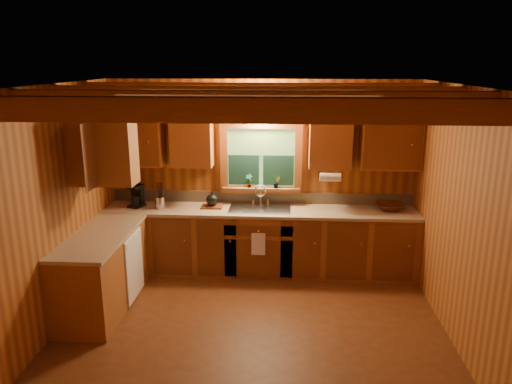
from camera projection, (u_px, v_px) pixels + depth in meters
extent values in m
plane|color=#5D3016|center=(251.00, 332.00, 5.24)|extent=(4.20, 4.20, 0.00)
plane|color=brown|center=(251.00, 86.00, 4.57)|extent=(4.20, 4.20, 0.00)
plane|color=brown|center=(261.00, 175.00, 6.73)|extent=(4.20, 0.00, 4.20)
plane|color=brown|center=(228.00, 310.00, 3.07)|extent=(4.20, 0.00, 4.20)
plane|color=brown|center=(49.00, 213.00, 5.04)|extent=(0.00, 3.80, 3.80)
plane|color=brown|center=(464.00, 222.00, 4.77)|extent=(0.00, 3.80, 3.80)
cube|color=brown|center=(238.00, 110.00, 3.44)|extent=(4.20, 0.14, 0.18)
cube|color=brown|center=(247.00, 101.00, 4.21)|extent=(4.20, 0.14, 0.18)
cube|color=brown|center=(253.00, 95.00, 4.98)|extent=(4.20, 0.14, 0.18)
cube|color=brown|center=(258.00, 90.00, 5.75)|extent=(4.20, 0.14, 0.18)
cube|color=brown|center=(260.00, 242.00, 6.66)|extent=(4.20, 0.62, 0.86)
cube|color=brown|center=(102.00, 272.00, 5.71)|extent=(0.62, 1.60, 0.86)
cube|color=tan|center=(260.00, 210.00, 6.55)|extent=(4.20, 0.66, 0.04)
cube|color=tan|center=(100.00, 236.00, 5.59)|extent=(0.64, 1.60, 0.04)
cube|color=tan|center=(261.00, 197.00, 6.80)|extent=(4.20, 0.02, 0.16)
cube|color=white|center=(134.00, 266.00, 5.88)|extent=(0.02, 0.60, 0.80)
cube|color=brown|center=(135.00, 137.00, 6.54)|extent=(0.78, 0.34, 0.78)
cube|color=brown|center=(192.00, 137.00, 6.49)|extent=(0.55, 0.34, 0.78)
cube|color=brown|center=(330.00, 139.00, 6.37)|extent=(0.55, 0.34, 0.78)
cube|color=brown|center=(391.00, 139.00, 6.32)|extent=(0.78, 0.34, 0.78)
cube|color=brown|center=(87.00, 150.00, 5.54)|extent=(0.34, 1.10, 0.78)
cube|color=brown|center=(261.00, 125.00, 6.51)|extent=(1.12, 0.08, 0.10)
cube|color=brown|center=(261.00, 190.00, 6.75)|extent=(1.12, 0.08, 0.10)
cube|color=brown|center=(224.00, 157.00, 6.66)|extent=(0.10, 0.08, 0.80)
cube|color=brown|center=(298.00, 158.00, 6.60)|extent=(0.10, 0.08, 0.80)
cube|color=#4E7833|center=(261.00, 157.00, 6.67)|extent=(0.92, 0.01, 0.80)
cube|color=#12332B|center=(244.00, 170.00, 6.70)|extent=(0.42, 0.02, 0.42)
cube|color=#12332B|center=(278.00, 170.00, 6.67)|extent=(0.42, 0.02, 0.42)
cylinder|color=black|center=(261.00, 156.00, 6.64)|extent=(0.92, 0.01, 0.01)
cube|color=brown|center=(261.00, 189.00, 6.70)|extent=(1.06, 0.14, 0.04)
cylinder|color=black|center=(261.00, 107.00, 6.45)|extent=(0.08, 0.03, 0.08)
cylinder|color=black|center=(253.00, 108.00, 6.40)|extent=(0.09, 0.17, 0.08)
cylinder|color=black|center=(268.00, 108.00, 6.39)|extent=(0.09, 0.17, 0.08)
sphere|color=#FFE0A5|center=(248.00, 114.00, 6.37)|extent=(0.13, 0.13, 0.13)
sphere|color=#FFE0A5|center=(273.00, 114.00, 6.35)|extent=(0.13, 0.13, 0.13)
cylinder|color=white|center=(330.00, 177.00, 6.30)|extent=(0.27, 0.11, 0.11)
cube|color=white|center=(258.00, 244.00, 6.33)|extent=(0.18, 0.01, 0.30)
cube|color=silver|center=(260.00, 208.00, 6.55)|extent=(0.82, 0.48, 0.02)
cube|color=#262628|center=(246.00, 213.00, 6.58)|extent=(0.34, 0.40, 0.14)
cube|color=#262628|center=(274.00, 213.00, 6.55)|extent=(0.34, 0.40, 0.14)
cylinder|color=silver|center=(261.00, 197.00, 6.69)|extent=(0.04, 0.04, 0.22)
torus|color=silver|center=(260.00, 191.00, 6.61)|extent=(0.16, 0.02, 0.16)
cube|color=black|center=(137.00, 206.00, 6.64)|extent=(0.17, 0.21, 0.03)
cube|color=black|center=(138.00, 194.00, 6.67)|extent=(0.17, 0.08, 0.29)
cube|color=black|center=(135.00, 187.00, 6.55)|extent=(0.17, 0.19, 0.04)
cylinder|color=black|center=(136.00, 201.00, 6.59)|extent=(0.11, 0.11, 0.12)
cylinder|color=silver|center=(160.00, 203.00, 6.55)|extent=(0.13, 0.13, 0.16)
cylinder|color=black|center=(158.00, 191.00, 6.50)|extent=(0.03, 0.04, 0.23)
cylinder|color=black|center=(159.00, 191.00, 6.51)|extent=(0.01, 0.01, 0.23)
cylinder|color=black|center=(161.00, 191.00, 6.52)|extent=(0.03, 0.04, 0.23)
cylinder|color=black|center=(162.00, 190.00, 6.53)|extent=(0.05, 0.06, 0.23)
cube|color=#623215|center=(212.00, 206.00, 6.61)|extent=(0.29, 0.21, 0.03)
sphere|color=black|center=(212.00, 200.00, 6.59)|extent=(0.16, 0.16, 0.16)
cylinder|color=black|center=(212.00, 193.00, 6.56)|extent=(0.03, 0.03, 0.04)
imported|color=#48230C|center=(389.00, 207.00, 6.49)|extent=(0.37, 0.37, 0.09)
imported|color=#623215|center=(249.00, 181.00, 6.68)|extent=(0.11, 0.09, 0.19)
imported|color=#623215|center=(277.00, 182.00, 6.65)|extent=(0.10, 0.09, 0.17)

